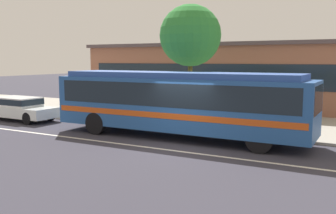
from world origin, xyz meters
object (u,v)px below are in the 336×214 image
object	(u,v)px
pedestrian_waiting_near_sign	(125,101)
street_tree_near_stop	(190,36)
transit_bus	(178,100)
sedan_behind_bus	(19,107)
pedestrian_walking_along_curb	(161,106)
bus_stop_sign	(297,100)
pedestrian_standing_by_tree	(161,103)

from	to	relation	value
pedestrian_waiting_near_sign	street_tree_near_stop	world-z (taller)	street_tree_near_stop
transit_bus	sedan_behind_bus	world-z (taller)	transit_bus
pedestrian_walking_along_curb	bus_stop_sign	distance (m)	6.53
pedestrian_waiting_near_sign	pedestrian_standing_by_tree	xyz separation A→B (m)	(1.97, 0.48, -0.03)
pedestrian_waiting_near_sign	pedestrian_walking_along_curb	xyz separation A→B (m)	(2.62, -0.69, -0.05)
pedestrian_standing_by_tree	bus_stop_sign	distance (m)	7.28
sedan_behind_bus	street_tree_near_stop	bearing A→B (deg)	20.96
bus_stop_sign	street_tree_near_stop	bearing A→B (deg)	163.98
pedestrian_walking_along_curb	street_tree_near_stop	distance (m)	3.94
pedestrian_waiting_near_sign	pedestrian_standing_by_tree	distance (m)	2.03
pedestrian_standing_by_tree	bus_stop_sign	xyz separation A→B (m)	(7.15, -1.21, 0.63)
pedestrian_waiting_near_sign	pedestrian_walking_along_curb	distance (m)	2.71
sedan_behind_bus	pedestrian_standing_by_tree	world-z (taller)	pedestrian_standing_by_tree
pedestrian_walking_along_curb	bus_stop_sign	xyz separation A→B (m)	(6.50, -0.04, 0.65)
transit_bus	pedestrian_waiting_near_sign	distance (m)	5.27
pedestrian_waiting_near_sign	pedestrian_standing_by_tree	world-z (taller)	pedestrian_waiting_near_sign
bus_stop_sign	street_tree_near_stop	size ratio (longest dim) A/B	0.41
pedestrian_waiting_near_sign	pedestrian_walking_along_curb	size ratio (longest dim) A/B	1.05
sedan_behind_bus	pedestrian_waiting_near_sign	world-z (taller)	pedestrian_waiting_near_sign
pedestrian_waiting_near_sign	pedestrian_walking_along_curb	bearing A→B (deg)	-14.76
pedestrian_standing_by_tree	street_tree_near_stop	bearing A→B (deg)	15.33
transit_bus	pedestrian_standing_by_tree	bearing A→B (deg)	130.14
pedestrian_waiting_near_sign	pedestrian_walking_along_curb	world-z (taller)	pedestrian_waiting_near_sign
sedan_behind_bus	bus_stop_sign	xyz separation A→B (m)	(14.55, 1.79, 0.99)
bus_stop_sign	street_tree_near_stop	world-z (taller)	street_tree_near_stop
pedestrian_standing_by_tree	street_tree_near_stop	distance (m)	3.82
transit_bus	bus_stop_sign	distance (m)	4.92
sedan_behind_bus	pedestrian_waiting_near_sign	bearing A→B (deg)	24.92
sedan_behind_bus	bus_stop_sign	size ratio (longest dim) A/B	1.83
pedestrian_waiting_near_sign	sedan_behind_bus	bearing A→B (deg)	-155.08
transit_bus	pedestrian_standing_by_tree	world-z (taller)	transit_bus
pedestrian_standing_by_tree	street_tree_near_stop	world-z (taller)	street_tree_near_stop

